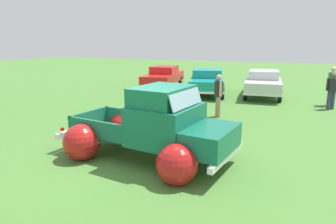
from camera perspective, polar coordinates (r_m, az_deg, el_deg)
name	(u,v)px	position (r m, az deg, el deg)	size (l,w,h in m)	color
ground_plane	(145,157)	(8.17, -4.33, -8.36)	(80.00, 80.00, 0.00)	#477A33
vintage_pickup_truck	(157,131)	(7.72, -2.04, -3.67)	(4.80, 3.17, 1.96)	black
show_car_0	(164,76)	(19.76, -0.80, 6.73)	(2.46, 4.84, 1.43)	black
show_car_1	(207,81)	(17.69, 7.38, 5.87)	(2.95, 4.80, 1.43)	black
show_car_2	(263,82)	(17.60, 17.50, 5.33)	(2.28, 4.56, 1.43)	black
spectator_0	(218,93)	(12.26, 9.48, 3.56)	(0.47, 0.49, 1.72)	gray
spectator_1	(332,83)	(16.28, 28.46, 4.76)	(0.48, 0.48, 1.84)	gray
spectator_2	(332,89)	(15.41, 28.51, 3.85)	(0.54, 0.40, 1.63)	navy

